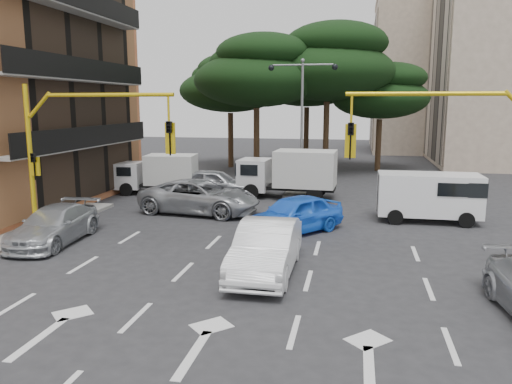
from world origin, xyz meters
TOP-DOWN VIEW (x-y plane):
  - ground at (0.00, 0.00)m, footprint 120.00×120.00m
  - median_strip at (0.00, 16.00)m, footprint 1.40×6.00m
  - apartment_beige_far at (12.95, 44.00)m, footprint 16.20×12.15m
  - pine_left_near at (-3.94, 21.96)m, footprint 9.15×9.15m
  - pine_center at (1.06, 23.96)m, footprint 9.98×9.98m
  - pine_left_far at (-6.94, 25.96)m, footprint 8.32×8.32m
  - pine_right at (5.06, 25.96)m, footprint 7.49×7.49m
  - pine_back at (-0.94, 28.96)m, footprint 9.15×9.15m
  - signal_mast_right at (6.80, 1.99)m, footprint 5.79×0.37m
  - signal_mast_left at (-6.80, 1.99)m, footprint 5.79×0.37m
  - street_lamp_center at (0.00, 16.00)m, footprint 4.16×0.36m
  - car_white_hatch at (0.62, 0.40)m, footprint 1.77×4.98m
  - car_blue_compact at (0.86, 5.51)m, footprint 4.33×4.77m
  - car_silver_wagon at (-8.00, 2.25)m, footprint 2.22×4.89m
  - car_silver_cross_a at (-4.10, 8.40)m, footprint 6.16×3.44m
  - car_silver_cross_b at (-4.66, 13.00)m, footprint 4.56×1.90m
  - van_white at (6.57, 8.79)m, footprint 4.47×2.05m
  - box_truck_a at (-8.19, 12.98)m, footprint 4.93×2.52m
  - box_truck_b at (-0.43, 13.17)m, footprint 5.63×2.59m

SIDE VIEW (x-z plane):
  - ground at x=0.00m, z-range 0.00..0.00m
  - median_strip at x=0.00m, z-range 0.00..0.15m
  - car_silver_wagon at x=-8.00m, z-range 0.00..1.39m
  - car_silver_cross_b at x=-4.66m, z-range 0.00..1.54m
  - car_blue_compact at x=0.86m, z-range 0.00..1.57m
  - car_silver_cross_a at x=-4.10m, z-range 0.00..1.63m
  - car_white_hatch at x=0.62m, z-range 0.00..1.64m
  - van_white at x=6.57m, z-range 0.00..2.23m
  - box_truck_a at x=-8.19m, z-range 0.00..2.33m
  - box_truck_b at x=-0.43m, z-range 0.00..2.72m
  - signal_mast_right at x=6.80m, z-range 0.88..6.88m
  - signal_mast_left at x=-6.80m, z-range 0.88..6.88m
  - street_lamp_center at x=0.00m, z-range 1.54..9.31m
  - pine_right at x=5.06m, z-range 2.03..10.40m
  - pine_left_far at x=-6.94m, z-range 2.26..11.56m
  - pine_left_near at x=-3.94m, z-range 2.49..12.72m
  - pine_back at x=-0.94m, z-range 2.49..12.72m
  - pine_center at x=1.06m, z-range 2.72..13.88m
  - apartment_beige_far at x=12.95m, z-range 0.00..16.70m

